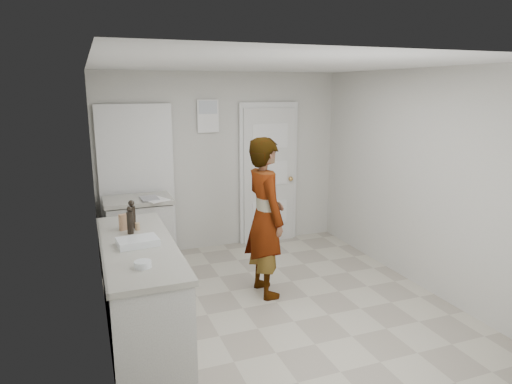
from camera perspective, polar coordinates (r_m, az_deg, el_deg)
name	(u,v)px	position (r m, az deg, el deg)	size (l,w,h in m)	color
ground	(277,302)	(5.11, 2.59, -13.62)	(4.00, 4.00, 0.00)	gray
room_shell	(212,179)	(6.49, -5.58, 1.68)	(4.00, 4.00, 4.00)	beige
main_counter	(141,295)	(4.42, -14.22, -12.34)	(0.64, 1.96, 0.93)	silver
side_counter	(140,236)	(6.06, -14.33, -5.31)	(0.84, 0.61, 0.93)	silver
person	(265,218)	(5.03, 1.17, -3.21)	(0.65, 0.43, 1.78)	silver
cake_mix_box	(124,222)	(4.63, -16.13, -3.62)	(0.10, 0.04, 0.16)	#8D6346
spice_jar	(138,226)	(4.61, -14.59, -4.18)	(0.05, 0.05, 0.07)	tan
oil_cruet_a	(132,215)	(4.67, -15.25, -2.75)	(0.07, 0.07, 0.28)	black
oil_cruet_b	(130,221)	(4.49, -15.48, -3.49)	(0.06, 0.06, 0.27)	black
baking_dish	(138,242)	(4.18, -14.56, -6.08)	(0.37, 0.28, 0.06)	silver
egg_bowl	(143,264)	(3.67, -13.96, -8.76)	(0.13, 0.13, 0.05)	silver
papers	(155,199)	(5.79, -12.52, -0.91)	(0.25, 0.32, 0.01)	white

